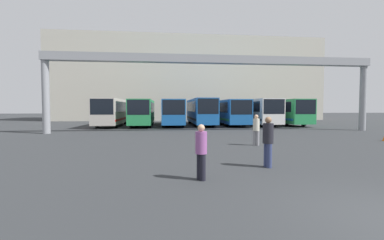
{
  "coord_description": "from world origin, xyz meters",
  "views": [
    {
      "loc": [
        -4.54,
        -4.21,
        2.16
      ],
      "look_at": [
        -1.69,
        22.07,
        0.91
      ],
      "focal_mm": 24.0,
      "sensor_mm": 36.0,
      "label": 1
    }
  ],
  "objects_px": {
    "bus_slot_3": "(200,110)",
    "pedestrian_mid_right": "(201,151)",
    "pedestrian_near_center": "(256,129)",
    "bus_slot_1": "(143,111)",
    "bus_slot_6": "(283,111)",
    "bus_slot_4": "(227,111)",
    "bus_slot_2": "(172,111)",
    "bus_slot_5": "(256,110)",
    "pedestrian_mid_left": "(268,141)",
    "bus_slot_0": "(112,111)"
  },
  "relations": [
    {
      "from": "bus_slot_5",
      "to": "pedestrian_mid_right",
      "type": "relative_size",
      "value": 6.42
    },
    {
      "from": "bus_slot_1",
      "to": "bus_slot_5",
      "type": "bearing_deg",
      "value": 0.56
    },
    {
      "from": "bus_slot_6",
      "to": "bus_slot_0",
      "type": "bearing_deg",
      "value": -179.88
    },
    {
      "from": "bus_slot_3",
      "to": "bus_slot_4",
      "type": "xyz_separation_m",
      "value": [
        3.57,
        0.4,
        -0.08
      ]
    },
    {
      "from": "bus_slot_2",
      "to": "pedestrian_mid_right",
      "type": "xyz_separation_m",
      "value": [
        0.12,
        -24.41,
        -0.89
      ]
    },
    {
      "from": "bus_slot_2",
      "to": "pedestrian_mid_right",
      "type": "distance_m",
      "value": 24.43
    },
    {
      "from": "bus_slot_3",
      "to": "bus_slot_5",
      "type": "relative_size",
      "value": 1.09
    },
    {
      "from": "bus_slot_0",
      "to": "pedestrian_mid_left",
      "type": "height_order",
      "value": "bus_slot_0"
    },
    {
      "from": "bus_slot_2",
      "to": "bus_slot_3",
      "type": "distance_m",
      "value": 3.58
    },
    {
      "from": "bus_slot_3",
      "to": "bus_slot_6",
      "type": "height_order",
      "value": "bus_slot_3"
    },
    {
      "from": "pedestrian_near_center",
      "to": "pedestrian_mid_left",
      "type": "bearing_deg",
      "value": 105.67
    },
    {
      "from": "bus_slot_6",
      "to": "pedestrian_mid_left",
      "type": "distance_m",
      "value": 25.4
    },
    {
      "from": "bus_slot_5",
      "to": "bus_slot_6",
      "type": "xyz_separation_m",
      "value": [
        3.57,
        -0.11,
        -0.03
      ]
    },
    {
      "from": "pedestrian_mid_right",
      "to": "bus_slot_2",
      "type": "bearing_deg",
      "value": 154.42
    },
    {
      "from": "bus_slot_6",
      "to": "pedestrian_near_center",
      "type": "height_order",
      "value": "bus_slot_6"
    },
    {
      "from": "bus_slot_5",
      "to": "bus_slot_2",
      "type": "bearing_deg",
      "value": 178.42
    },
    {
      "from": "bus_slot_3",
      "to": "bus_slot_2",
      "type": "bearing_deg",
      "value": -177.32
    },
    {
      "from": "bus_slot_0",
      "to": "bus_slot_3",
      "type": "relative_size",
      "value": 0.89
    },
    {
      "from": "pedestrian_mid_left",
      "to": "pedestrian_mid_right",
      "type": "xyz_separation_m",
      "value": [
        -2.65,
        -1.38,
        -0.09
      ]
    },
    {
      "from": "bus_slot_0",
      "to": "pedestrian_mid_left",
      "type": "xyz_separation_m",
      "value": [
        9.92,
        -22.58,
        -0.85
      ]
    },
    {
      "from": "bus_slot_5",
      "to": "bus_slot_4",
      "type": "bearing_deg",
      "value": 166.41
    },
    {
      "from": "bus_slot_5",
      "to": "pedestrian_mid_left",
      "type": "bearing_deg",
      "value": -109.25
    },
    {
      "from": "pedestrian_near_center",
      "to": "bus_slot_1",
      "type": "bearing_deg",
      "value": -34.05
    },
    {
      "from": "bus_slot_3",
      "to": "bus_slot_5",
      "type": "bearing_deg",
      "value": -3.7
    },
    {
      "from": "bus_slot_6",
      "to": "pedestrian_mid_right",
      "type": "height_order",
      "value": "bus_slot_6"
    },
    {
      "from": "bus_slot_1",
      "to": "pedestrian_mid_right",
      "type": "xyz_separation_m",
      "value": [
        3.69,
        -23.97,
        -0.89
      ]
    },
    {
      "from": "bus_slot_0",
      "to": "bus_slot_2",
      "type": "bearing_deg",
      "value": 3.64
    },
    {
      "from": "pedestrian_near_center",
      "to": "bus_slot_4",
      "type": "bearing_deg",
      "value": -67.33
    },
    {
      "from": "bus_slot_4",
      "to": "bus_slot_6",
      "type": "distance_m",
      "value": 7.21
    },
    {
      "from": "bus_slot_1",
      "to": "pedestrian_near_center",
      "type": "relative_size",
      "value": 5.89
    },
    {
      "from": "pedestrian_mid_left",
      "to": "pedestrian_near_center",
      "type": "distance_m",
      "value": 5.49
    },
    {
      "from": "bus_slot_3",
      "to": "pedestrian_near_center",
      "type": "relative_size",
      "value": 6.56
    },
    {
      "from": "bus_slot_3",
      "to": "bus_slot_6",
      "type": "relative_size",
      "value": 1.11
    },
    {
      "from": "bus_slot_5",
      "to": "bus_slot_6",
      "type": "bearing_deg",
      "value": -1.82
    },
    {
      "from": "bus_slot_2",
      "to": "pedestrian_near_center",
      "type": "relative_size",
      "value": 6.37
    },
    {
      "from": "bus_slot_0",
      "to": "bus_slot_5",
      "type": "relative_size",
      "value": 0.97
    },
    {
      "from": "bus_slot_0",
      "to": "bus_slot_4",
      "type": "distance_m",
      "value": 14.32
    },
    {
      "from": "bus_slot_1",
      "to": "pedestrian_mid_left",
      "type": "relative_size",
      "value": 5.68
    },
    {
      "from": "bus_slot_0",
      "to": "bus_slot_1",
      "type": "bearing_deg",
      "value": 0.31
    },
    {
      "from": "bus_slot_2",
      "to": "pedestrian_mid_left",
      "type": "bearing_deg",
      "value": -83.13
    },
    {
      "from": "bus_slot_1",
      "to": "bus_slot_5",
      "type": "distance_m",
      "value": 14.29
    },
    {
      "from": "bus_slot_5",
      "to": "pedestrian_near_center",
      "type": "bearing_deg",
      "value": -110.25
    },
    {
      "from": "bus_slot_5",
      "to": "pedestrian_mid_right",
      "type": "distance_m",
      "value": 26.36
    },
    {
      "from": "pedestrian_mid_right",
      "to": "pedestrian_near_center",
      "type": "relative_size",
      "value": 0.94
    },
    {
      "from": "bus_slot_3",
      "to": "pedestrian_mid_right",
      "type": "bearing_deg",
      "value": -97.99
    },
    {
      "from": "bus_slot_2",
      "to": "bus_slot_3",
      "type": "relative_size",
      "value": 0.97
    },
    {
      "from": "bus_slot_1",
      "to": "pedestrian_mid_right",
      "type": "bearing_deg",
      "value": -81.24
    },
    {
      "from": "bus_slot_3",
      "to": "pedestrian_mid_left",
      "type": "relative_size",
      "value": 6.33
    },
    {
      "from": "bus_slot_1",
      "to": "bus_slot_3",
      "type": "xyz_separation_m",
      "value": [
        7.14,
        0.6,
        0.08
      ]
    },
    {
      "from": "bus_slot_2",
      "to": "bus_slot_6",
      "type": "relative_size",
      "value": 1.08
    }
  ]
}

